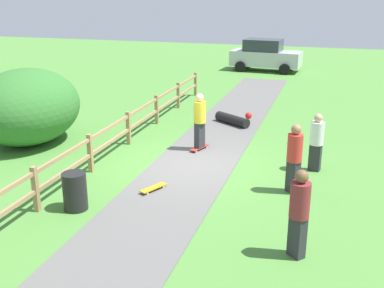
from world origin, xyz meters
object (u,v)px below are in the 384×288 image
bystander_white (317,140)px  skateboard_loose (153,188)px  bush_large (27,107)px  trash_bin (75,191)px  skater_riding (200,119)px  parked_car_silver (265,55)px  bystander_maroon (299,210)px  skater_fallen (234,119)px  bystander_red (294,155)px

bystander_white → skateboard_loose: bearing=-145.2°
bush_large → trash_bin: bearing=-44.7°
skateboard_loose → bystander_white: bystander_white is taller
skater_riding → parked_car_silver: parked_car_silver is taller
bush_large → bystander_white: bush_large is taller
bystander_white → bystander_maroon: 4.73m
bush_large → skateboard_loose: (5.37, -2.49, -1.15)m
bush_large → skater_fallen: (6.02, 4.12, -1.03)m
bush_large → bystander_red: bearing=-9.9°
bystander_white → trash_bin: bearing=-141.3°
trash_bin → skateboard_loose: trash_bin is taller
trash_bin → skater_riding: skater_riding is taller
skateboard_loose → parked_car_silver: bearing=90.2°
bystander_white → parked_car_silver: size_ratio=0.38×
skater_riding → bystander_maroon: 6.48m
trash_bin → skater_riding: bearing=71.8°
parked_car_silver → trash_bin: bearing=-93.7°
bystander_maroon → parked_car_silver: parked_car_silver is taller
skater_fallen → parked_car_silver: parked_car_silver is taller
skater_riding → bystander_red: size_ratio=1.02×
bystander_red → bystander_white: bearing=75.1°
bush_large → trash_bin: bush_large is taller
bystander_maroon → parked_car_silver: (-3.81, 20.94, -0.03)m
skater_riding → skateboard_loose: (-0.25, -3.38, -0.95)m
bush_large → bystander_white: 9.21m
skater_fallen → bystander_red: bearing=-64.2°
bystander_red → parked_car_silver: parked_car_silver is taller
skater_riding → bystander_maroon: skater_riding is taller
skater_riding → bystander_white: (3.59, -0.72, -0.13)m
skater_fallen → bystander_red: 6.32m
bush_large → parked_car_silver: 17.23m
bystander_white → bystander_maroon: size_ratio=0.93×
bush_large → bystander_white: (9.21, 0.18, -0.33)m
skater_fallen → bystander_maroon: 9.24m
trash_bin → bystander_white: 6.66m
bystander_maroon → skater_fallen: bearing=109.7°
bystander_white → parked_car_silver: (-3.89, 16.21, 0.05)m
bush_large → skateboard_loose: 6.03m
trash_bin → parked_car_silver: 20.41m
bush_large → skateboard_loose: bearing=-24.9°
skater_riding → parked_car_silver: bearing=91.1°
trash_bin → bush_large: bearing=135.3°
trash_bin → bystander_maroon: size_ratio=0.50×
skateboard_loose → bystander_red: bystander_red is taller
skater_fallen → trash_bin: bearing=-103.9°
bystander_red → trash_bin: bearing=-152.6°
skater_riding → skateboard_loose: bearing=-94.2°
bystander_white → bush_large: bearing=-178.9°
skater_fallen → skateboard_loose: size_ratio=1.81×
skater_fallen → bush_large: bearing=-145.6°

